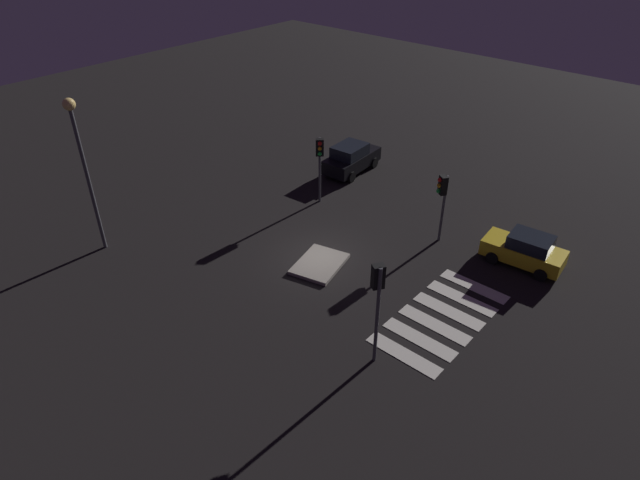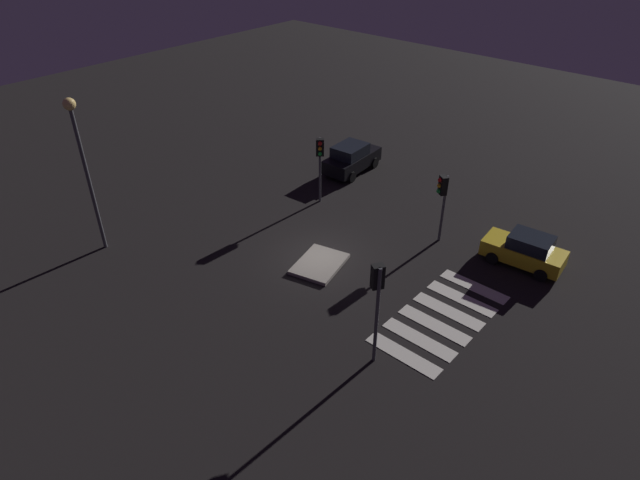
{
  "view_description": "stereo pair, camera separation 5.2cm",
  "coord_description": "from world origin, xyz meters",
  "px_view_note": "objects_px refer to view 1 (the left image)",
  "views": [
    {
      "loc": [
        -16.66,
        -14.6,
        15.41
      ],
      "look_at": [
        0.0,
        0.0,
        1.0
      ],
      "focal_mm": 30.7,
      "sensor_mm": 36.0,
      "label": 1
    },
    {
      "loc": [
        -16.62,
        -14.64,
        15.41
      ],
      "look_at": [
        0.0,
        0.0,
        1.0
      ],
      "focal_mm": 30.7,
      "sensor_mm": 36.0,
      "label": 2
    }
  ],
  "objects_px": {
    "traffic_island": "(320,264)",
    "traffic_light_south": "(378,290)",
    "car_black": "(351,158)",
    "traffic_light_east": "(442,192)",
    "street_lamp": "(81,151)",
    "car_yellow": "(525,250)",
    "traffic_light_north": "(320,155)"
  },
  "relations": [
    {
      "from": "car_black",
      "to": "car_yellow",
      "type": "distance_m",
      "value": 12.88
    },
    {
      "from": "traffic_light_south",
      "to": "traffic_light_east",
      "type": "bearing_deg",
      "value": -42.03
    },
    {
      "from": "car_yellow",
      "to": "traffic_light_north",
      "type": "height_order",
      "value": "traffic_light_north"
    },
    {
      "from": "traffic_island",
      "to": "traffic_light_north",
      "type": "height_order",
      "value": "traffic_light_north"
    },
    {
      "from": "car_black",
      "to": "traffic_light_south",
      "type": "xyz_separation_m",
      "value": [
        -12.36,
        -10.92,
        2.41
      ]
    },
    {
      "from": "car_black",
      "to": "traffic_light_north",
      "type": "relative_size",
      "value": 1.1
    },
    {
      "from": "car_black",
      "to": "traffic_light_east",
      "type": "bearing_deg",
      "value": -116.47
    },
    {
      "from": "traffic_light_south",
      "to": "traffic_light_east",
      "type": "distance_m",
      "value": 9.24
    },
    {
      "from": "traffic_island",
      "to": "car_yellow",
      "type": "relative_size",
      "value": 0.79
    },
    {
      "from": "car_yellow",
      "to": "traffic_light_east",
      "type": "relative_size",
      "value": 1.06
    },
    {
      "from": "car_yellow",
      "to": "street_lamp",
      "type": "relative_size",
      "value": 0.51
    },
    {
      "from": "car_yellow",
      "to": "street_lamp",
      "type": "height_order",
      "value": "street_lamp"
    },
    {
      "from": "traffic_light_south",
      "to": "car_yellow",
      "type": "bearing_deg",
      "value": -67.78
    },
    {
      "from": "car_yellow",
      "to": "traffic_light_east",
      "type": "bearing_deg",
      "value": 7.19
    },
    {
      "from": "car_yellow",
      "to": "traffic_light_north",
      "type": "relative_size",
      "value": 1.0
    },
    {
      "from": "traffic_light_north",
      "to": "traffic_light_east",
      "type": "relative_size",
      "value": 1.06
    },
    {
      "from": "car_black",
      "to": "traffic_island",
      "type": "bearing_deg",
      "value": -153.59
    },
    {
      "from": "street_lamp",
      "to": "traffic_light_north",
      "type": "bearing_deg",
      "value": -25.55
    },
    {
      "from": "traffic_island",
      "to": "traffic_light_south",
      "type": "distance_m",
      "value": 7.21
    },
    {
      "from": "traffic_island",
      "to": "traffic_light_east",
      "type": "bearing_deg",
      "value": -28.41
    },
    {
      "from": "traffic_island",
      "to": "traffic_light_east",
      "type": "distance_m",
      "value": 6.96
    },
    {
      "from": "traffic_island",
      "to": "car_black",
      "type": "bearing_deg",
      "value": 30.33
    },
    {
      "from": "car_black",
      "to": "car_yellow",
      "type": "bearing_deg",
      "value": -105.45
    },
    {
      "from": "traffic_light_south",
      "to": "street_lamp",
      "type": "relative_size",
      "value": 0.57
    },
    {
      "from": "traffic_island",
      "to": "car_yellow",
      "type": "bearing_deg",
      "value": -48.0
    },
    {
      "from": "car_black",
      "to": "traffic_light_south",
      "type": "relative_size",
      "value": 0.99
    },
    {
      "from": "traffic_island",
      "to": "traffic_light_south",
      "type": "bearing_deg",
      "value": -120.05
    },
    {
      "from": "traffic_island",
      "to": "traffic_light_south",
      "type": "relative_size",
      "value": 0.7
    },
    {
      "from": "traffic_light_east",
      "to": "street_lamp",
      "type": "xyz_separation_m",
      "value": [
        -11.59,
        12.28,
        2.47
      ]
    },
    {
      "from": "traffic_light_south",
      "to": "street_lamp",
      "type": "distance_m",
      "value": 15.18
    },
    {
      "from": "traffic_island",
      "to": "traffic_light_south",
      "type": "xyz_separation_m",
      "value": [
        -3.23,
        -5.58,
        3.23
      ]
    },
    {
      "from": "traffic_light_north",
      "to": "street_lamp",
      "type": "relative_size",
      "value": 0.51
    }
  ]
}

